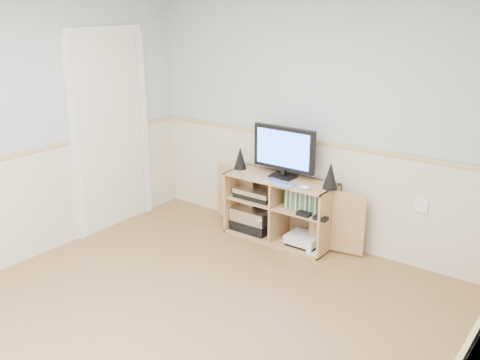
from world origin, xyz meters
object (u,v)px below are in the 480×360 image
(keyboard, at_px, (280,183))
(game_consoles, at_px, (303,240))
(monitor, at_px, (284,150))
(media_cabinet, at_px, (283,207))

(keyboard, xyz_separation_m, game_consoles, (0.21, 0.13, -0.59))
(keyboard, bearing_deg, monitor, 123.26)
(media_cabinet, distance_m, monitor, 0.60)
(media_cabinet, height_order, keyboard, keyboard)
(monitor, distance_m, keyboard, 0.34)
(monitor, bearing_deg, media_cabinet, 90.00)
(keyboard, distance_m, game_consoles, 0.64)
(monitor, relative_size, keyboard, 2.07)
(keyboard, height_order, game_consoles, keyboard)
(media_cabinet, xyz_separation_m, monitor, (-0.00, -0.00, 0.60))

